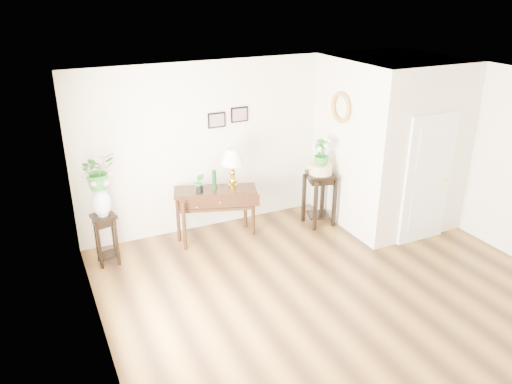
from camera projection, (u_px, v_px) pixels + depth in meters
floor at (339, 295)px, 6.74m from camera, size 6.00×5.50×0.02m
ceiling at (355, 88)px, 5.65m from camera, size 6.00×5.50×0.02m
wall_back at (253, 142)px, 8.48m from camera, size 6.00×0.02×2.80m
wall_left at (98, 252)px, 5.01m from camera, size 0.02×5.50×2.80m
partition at (388, 141)px, 8.50m from camera, size 1.80×1.95×2.80m
door at (428, 180)px, 7.80m from camera, size 0.90×0.05×2.10m
art_print_left at (217, 120)px, 8.03m from camera, size 0.30×0.02×0.25m
art_print_right at (239, 115)px, 8.17m from camera, size 0.30×0.02×0.25m
wall_ornament at (341, 108)px, 7.98m from camera, size 0.07×0.51×0.51m
console_table at (216, 214)px, 8.09m from camera, size 1.37×0.82×0.87m
table_lamp at (233, 166)px, 7.90m from camera, size 0.42×0.42×0.64m
green_vase at (214, 179)px, 7.85m from camera, size 0.08×0.08×0.32m
potted_plant at (199, 183)px, 7.76m from camera, size 0.20×0.18×0.29m
plant_stand_a at (106, 239)px, 7.37m from camera, size 0.37×0.37×0.79m
porcelain_vase at (101, 201)px, 7.13m from camera, size 0.33×0.33×0.47m
lily_arrangement at (98, 172)px, 6.95m from camera, size 0.59×0.55×0.53m
plant_stand_b at (319, 199)px, 8.56m from camera, size 0.55×0.55×0.93m
ceramic_bowl at (321, 169)px, 8.35m from camera, size 0.46×0.46×0.17m
narcissus at (322, 154)px, 8.25m from camera, size 0.26×0.26×0.46m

